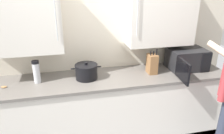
# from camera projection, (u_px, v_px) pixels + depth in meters

# --- Properties ---
(back_wall_tiled) EXTENTS (3.87, 0.44, 2.64)m
(back_wall_tiled) POSITION_uv_depth(u_px,v_px,m) (95.00, 32.00, 2.78)
(back_wall_tiled) COLOR beige
(back_wall_tiled) RESTS_ON ground_plane
(counter_unit) EXTENTS (3.34, 0.66, 0.91)m
(counter_unit) POSITION_uv_depth(u_px,v_px,m) (100.00, 109.00, 2.86)
(counter_unit) COLOR beige
(counter_unit) RESTS_ON ground_plane
(microwave_oven) EXTENTS (0.53, 0.72, 0.28)m
(microwave_oven) POSITION_uv_depth(u_px,v_px,m) (185.00, 59.00, 2.91)
(microwave_oven) COLOR black
(microwave_oven) RESTS_ON counter_unit
(thermos_flask) EXTENTS (0.08, 0.08, 0.27)m
(thermos_flask) POSITION_uv_depth(u_px,v_px,m) (36.00, 72.00, 2.52)
(thermos_flask) COLOR #B7BABF
(thermos_flask) RESTS_ON counter_unit
(knife_block) EXTENTS (0.11, 0.15, 0.33)m
(knife_block) POSITION_uv_depth(u_px,v_px,m) (152.00, 64.00, 2.78)
(knife_block) COLOR brown
(knife_block) RESTS_ON counter_unit
(stock_pot) EXTENTS (0.37, 0.28, 0.21)m
(stock_pot) POSITION_uv_depth(u_px,v_px,m) (86.00, 71.00, 2.64)
(stock_pot) COLOR black
(stock_pot) RESTS_ON counter_unit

